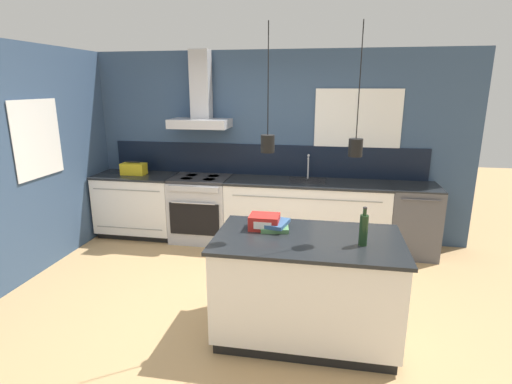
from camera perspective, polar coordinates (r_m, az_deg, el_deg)
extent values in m
plane|color=tan|center=(4.17, -3.44, -15.85)|extent=(16.00, 16.00, 0.00)
cube|color=#354C6B|center=(5.64, 1.22, 6.43)|extent=(5.60, 0.06, 2.60)
cube|color=black|center=(5.63, 1.15, 4.61)|extent=(4.42, 0.02, 0.43)
cube|color=white|center=(5.50, 14.28, 9.12)|extent=(1.12, 0.01, 0.96)
cube|color=black|center=(5.51, 14.27, 9.13)|extent=(1.04, 0.01, 0.88)
cube|color=#B5B5BA|center=(5.54, -7.99, 9.68)|extent=(0.80, 0.46, 0.12)
cube|color=#B5B5BA|center=(5.61, -7.89, 14.96)|extent=(0.26, 0.20, 0.90)
cylinder|color=black|center=(3.15, 1.75, 15.76)|extent=(0.01, 0.01, 0.84)
cylinder|color=black|center=(3.18, 1.68, 6.91)|extent=(0.11, 0.11, 0.14)
sphere|color=#F9D18C|center=(3.18, 1.68, 6.91)|extent=(0.06, 0.06, 0.06)
cylinder|color=black|center=(3.19, 14.61, 15.09)|extent=(0.01, 0.01, 0.86)
cylinder|color=black|center=(3.22, 14.03, 6.17)|extent=(0.11, 0.11, 0.14)
sphere|color=#F9D18C|center=(3.22, 14.03, 6.17)|extent=(0.06, 0.06, 0.06)
cube|color=#354C6B|center=(5.39, -27.81, 4.30)|extent=(0.06, 3.80, 2.60)
cube|color=white|center=(5.21, -28.76, 6.67)|extent=(0.01, 0.76, 0.88)
cube|color=black|center=(5.22, -28.83, 6.67)|extent=(0.01, 0.68, 0.80)
cube|color=black|center=(6.21, -16.08, -5.33)|extent=(1.08, 0.56, 0.09)
cube|color=white|center=(6.05, -16.50, -1.51)|extent=(1.11, 0.62, 0.79)
cube|color=gray|center=(5.71, -18.09, 0.26)|extent=(0.98, 0.01, 0.01)
cube|color=gray|center=(5.87, -17.66, -4.94)|extent=(0.98, 0.01, 0.01)
cube|color=black|center=(5.95, -16.79, 2.28)|extent=(1.13, 0.64, 0.03)
cube|color=black|center=(5.61, 7.02, -7.05)|extent=(2.07, 0.56, 0.09)
cube|color=white|center=(5.43, 7.15, -2.86)|extent=(2.13, 0.62, 0.79)
cube|color=gray|center=(5.05, 7.05, -0.97)|extent=(1.88, 0.01, 0.01)
cube|color=gray|center=(5.23, 6.85, -6.77)|extent=(1.88, 0.01, 0.01)
cube|color=black|center=(5.32, 7.29, 1.35)|extent=(2.16, 0.64, 0.03)
cube|color=#262628|center=(5.37, 7.33, 1.58)|extent=(0.48, 0.34, 0.01)
cylinder|color=#B5B5BA|center=(5.46, 7.46, 3.55)|extent=(0.02, 0.02, 0.32)
sphere|color=#B5B5BA|center=(5.43, 7.51, 5.19)|extent=(0.03, 0.03, 0.03)
cylinder|color=#B5B5BA|center=(5.38, 7.47, 4.87)|extent=(0.02, 0.12, 0.02)
cube|color=#B5B5BA|center=(5.71, -7.80, -2.53)|extent=(0.80, 0.62, 0.87)
cube|color=black|center=(5.43, -8.81, -3.87)|extent=(0.69, 0.02, 0.44)
cylinder|color=#B5B5BA|center=(5.34, -8.99, -1.61)|extent=(0.60, 0.02, 0.02)
cube|color=#B5B5BA|center=(5.31, -9.01, 0.41)|extent=(0.69, 0.02, 0.07)
cube|color=#2D2D30|center=(5.59, -7.97, 1.92)|extent=(0.80, 0.60, 0.04)
cylinder|color=black|center=(5.73, -9.16, 2.40)|extent=(0.17, 0.17, 0.00)
cylinder|color=black|center=(5.64, -6.08, 2.29)|extent=(0.17, 0.17, 0.00)
cylinder|color=black|center=(5.54, -9.89, 1.91)|extent=(0.17, 0.17, 0.00)
cylinder|color=black|center=(5.44, -6.72, 1.79)|extent=(0.17, 0.17, 0.00)
cube|color=#4C4C51|center=(5.55, 21.45, -3.85)|extent=(0.60, 0.62, 0.89)
cube|color=black|center=(5.43, 21.90, 0.71)|extent=(0.60, 0.62, 0.02)
cylinder|color=#4C4C51|center=(5.14, 22.52, -1.06)|extent=(0.45, 0.02, 0.02)
cube|color=black|center=(3.78, 6.98, -18.77)|extent=(1.45, 0.84, 0.09)
cube|color=white|center=(3.55, 7.21, -12.86)|extent=(1.51, 0.87, 0.79)
cube|color=black|center=(3.38, 7.44, -6.70)|extent=(1.56, 0.92, 0.03)
cylinder|color=#193319|center=(3.26, 15.10, -5.31)|extent=(0.07, 0.07, 0.25)
cylinder|color=#193319|center=(3.22, 15.29, -2.75)|extent=(0.03, 0.03, 0.06)
cylinder|color=#262628|center=(3.21, 15.33, -2.21)|extent=(0.03, 0.03, 0.01)
cube|color=#4C7F4C|center=(3.55, 2.67, -4.94)|extent=(0.28, 0.31, 0.04)
cube|color=#335684|center=(3.53, 2.79, -4.47)|extent=(0.25, 0.30, 0.03)
cube|color=red|center=(3.53, 1.21, -4.28)|extent=(0.26, 0.21, 0.13)
cube|color=white|center=(3.43, 0.93, -4.86)|extent=(0.16, 0.01, 0.06)
cube|color=gold|center=(5.94, -17.06, 3.18)|extent=(0.34, 0.18, 0.16)
cylinder|color=black|center=(5.92, -17.14, 4.12)|extent=(0.20, 0.02, 0.02)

